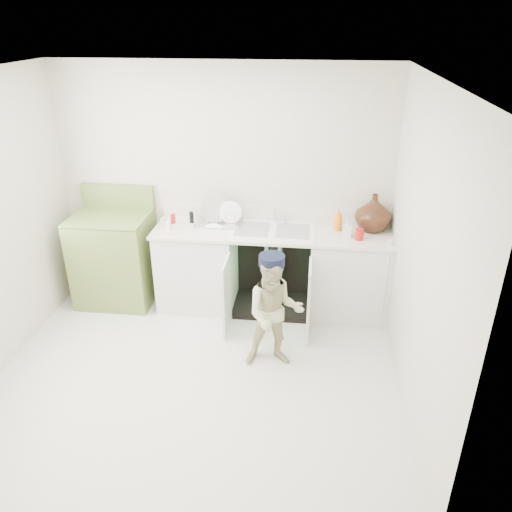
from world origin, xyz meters
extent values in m
plane|color=#B8B3A1|center=(0.00, 0.00, 0.00)|extent=(3.50, 3.50, 0.00)
cube|color=beige|center=(0.00, 1.50, 1.25)|extent=(3.50, 2.50, 0.02)
cube|color=beige|center=(0.00, -1.50, 1.25)|extent=(3.50, 2.50, 0.02)
cube|color=beige|center=(1.75, 0.00, 1.25)|extent=(2.50, 3.00, 0.02)
plane|color=white|center=(0.00, 0.00, 2.50)|extent=(3.50, 3.50, 0.00)
cube|color=silver|center=(-0.25, 1.20, 0.43)|extent=(0.80, 0.60, 0.86)
cube|color=silver|center=(1.35, 1.20, 0.43)|extent=(0.80, 0.60, 0.86)
cube|color=black|center=(0.55, 1.47, 0.43)|extent=(0.80, 0.06, 0.86)
cube|color=black|center=(0.55, 1.20, 0.03)|extent=(0.80, 0.60, 0.06)
cylinder|color=gray|center=(0.48, 1.30, 0.45)|extent=(0.05, 0.05, 0.70)
cylinder|color=gray|center=(0.62, 1.30, 0.45)|extent=(0.05, 0.05, 0.70)
cylinder|color=gray|center=(0.55, 1.25, 0.62)|extent=(0.07, 0.18, 0.07)
cube|color=silver|center=(0.15, 0.70, 0.40)|extent=(0.03, 0.40, 0.76)
cube|color=silver|center=(0.95, 0.70, 0.40)|extent=(0.02, 0.40, 0.76)
cube|color=beige|center=(0.55, 1.20, 0.89)|extent=(2.44, 0.64, 0.03)
cube|color=beige|center=(0.55, 1.49, 0.98)|extent=(2.44, 0.02, 0.15)
cube|color=white|center=(0.55, 1.20, 0.90)|extent=(0.85, 0.55, 0.02)
cube|color=gray|center=(0.34, 1.20, 0.91)|extent=(0.34, 0.40, 0.01)
cube|color=gray|center=(0.76, 1.20, 0.91)|extent=(0.34, 0.40, 0.01)
cylinder|color=silver|center=(0.55, 1.42, 0.99)|extent=(0.03, 0.03, 0.17)
cylinder|color=silver|center=(0.55, 1.36, 1.06)|extent=(0.02, 0.14, 0.02)
cylinder|color=silver|center=(0.66, 1.42, 0.94)|extent=(0.04, 0.04, 0.06)
cylinder|color=white|center=(1.68, 0.89, 0.55)|extent=(0.01, 0.01, 0.70)
cube|color=white|center=(1.68, 0.98, 0.93)|extent=(0.04, 0.02, 0.06)
cube|color=silver|center=(-0.03, 1.32, 0.91)|extent=(0.48, 0.32, 0.02)
cylinder|color=silver|center=(-0.07, 1.34, 1.00)|extent=(0.30, 0.11, 0.29)
cylinder|color=white|center=(0.10, 1.32, 0.98)|extent=(0.23, 0.06, 0.23)
cylinder|color=silver|center=(-0.22, 1.22, 0.99)|extent=(0.01, 0.01, 0.14)
cylinder|color=silver|center=(-0.12, 1.22, 0.99)|extent=(0.01, 0.01, 0.14)
cylinder|color=silver|center=(-0.03, 1.22, 0.99)|extent=(0.01, 0.01, 0.14)
cylinder|color=silver|center=(0.07, 1.22, 0.99)|extent=(0.01, 0.01, 0.14)
cylinder|color=silver|center=(0.16, 1.22, 0.99)|extent=(0.01, 0.01, 0.14)
imported|color=#482F14|center=(1.55, 1.34, 1.09)|extent=(0.36, 0.36, 0.38)
imported|color=orange|center=(1.21, 1.30, 1.01)|extent=(0.09, 0.09, 0.22)
imported|color=silver|center=(1.29, 1.14, 0.99)|extent=(0.08, 0.08, 0.18)
cylinder|color=red|center=(1.41, 1.08, 0.96)|extent=(0.08, 0.08, 0.11)
cylinder|color=red|center=(-0.51, 1.28, 0.95)|extent=(0.05, 0.05, 0.10)
cylinder|color=beige|center=(-0.59, 1.20, 0.94)|extent=(0.06, 0.06, 0.08)
cylinder|color=black|center=(-0.32, 1.32, 0.96)|extent=(0.04, 0.04, 0.12)
cube|color=white|center=(-0.51, 1.10, 0.95)|extent=(0.05, 0.05, 0.09)
cube|color=olive|center=(-1.16, 1.18, 0.48)|extent=(0.80, 0.65, 0.97)
cube|color=olive|center=(-1.16, 1.18, 0.98)|extent=(0.80, 0.65, 0.02)
cube|color=olive|center=(-1.16, 1.46, 1.11)|extent=(0.80, 0.06, 0.25)
cylinder|color=black|center=(-1.36, 1.02, 0.97)|extent=(0.18, 0.18, 0.02)
cylinder|color=silver|center=(-1.36, 1.02, 0.99)|extent=(0.21, 0.21, 0.01)
cylinder|color=black|center=(-1.36, 1.33, 0.97)|extent=(0.18, 0.18, 0.02)
cylinder|color=silver|center=(-1.36, 1.33, 0.99)|extent=(0.21, 0.21, 0.01)
cylinder|color=black|center=(-0.96, 1.02, 0.97)|extent=(0.18, 0.18, 0.02)
cylinder|color=silver|center=(-0.96, 1.02, 0.99)|extent=(0.21, 0.21, 0.01)
cylinder|color=black|center=(-0.96, 1.33, 0.97)|extent=(0.18, 0.18, 0.02)
cylinder|color=silver|center=(-0.96, 1.33, 0.99)|extent=(0.21, 0.21, 0.01)
imported|color=#C0B58A|center=(0.66, 0.24, 0.53)|extent=(0.57, 0.48, 1.07)
cylinder|color=black|center=(0.66, 0.24, 1.04)|extent=(0.25, 0.25, 0.09)
cube|color=black|center=(0.64, 0.34, 1.00)|extent=(0.18, 0.11, 0.01)
cube|color=black|center=(0.58, 0.86, 0.72)|extent=(0.07, 0.01, 0.14)
cube|color=#26F23F|center=(0.58, 0.85, 0.72)|extent=(0.06, 0.00, 0.12)
camera|label=1|loc=(0.93, -3.45, 2.88)|focal=35.00mm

